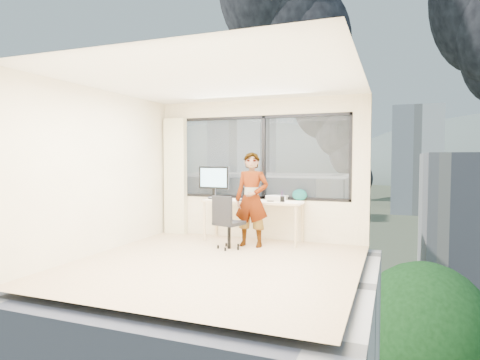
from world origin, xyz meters
The scene contains 24 objects.
floor centered at (0.00, 0.00, 0.00)m, with size 4.00×4.00×0.01m, color #D8B18C.
ceiling centered at (0.00, 0.00, 2.60)m, with size 4.00×4.00×0.01m, color white.
wall_front centered at (0.00, -2.00, 1.30)m, with size 4.00×0.01×2.60m, color beige.
wall_left centered at (-2.00, 0.00, 1.30)m, with size 0.01×4.00×2.60m, color beige.
wall_right centered at (2.00, 0.00, 1.30)m, with size 0.01×4.00×2.60m, color beige.
window_wall centered at (0.05, 2.00, 1.52)m, with size 3.30×0.16×1.55m, color black, non-canonical shape.
curtain centered at (-1.72, 1.88, 1.15)m, with size 0.45×0.14×2.30m, color beige.
desk centered at (0.00, 1.66, 0.38)m, with size 1.80×0.60×0.75m, color beige.
chair centered at (-0.18, 0.96, 0.46)m, with size 0.47×0.47×0.91m, color black, non-canonical shape.
person centered at (0.11, 1.28, 0.81)m, with size 0.59×0.39×1.61m, color #2D2D33.
monitor centered at (-0.80, 1.72, 1.06)m, with size 0.61×0.13×0.61m, color black, non-canonical shape.
game_console centered at (0.39, 1.89, 0.79)m, with size 0.34×0.29×0.08m, color white.
laptop centered at (-0.06, 1.59, 0.85)m, with size 0.32×0.33×0.20m, color black, non-canonical shape.
cellphone centered at (0.35, 1.58, 0.76)m, with size 0.11×0.05×0.01m, color black.
pen_cup centered at (0.56, 1.60, 0.80)m, with size 0.08×0.08×0.10m, color black.
handbag centered at (0.80, 1.91, 0.85)m, with size 0.27×0.14×0.21m, color #0C4949.
exterior_ground centered at (0.00, 120.00, -14.00)m, with size 400.00×400.00×0.04m, color #515B3D.
near_bldg_a centered at (-9.00, 30.00, -7.00)m, with size 16.00×12.00×14.00m, color beige.
far_tower_a centered at (-35.00, 95.00, 0.00)m, with size 14.00×14.00×28.00m, color silver.
far_tower_b centered at (8.00, 120.00, 1.00)m, with size 13.00×13.00×30.00m, color silver.
far_tower_d centered at (-60.00, 150.00, -3.00)m, with size 16.00×14.00×22.00m, color silver.
hill_a centered at (-120.00, 320.00, -14.00)m, with size 288.00×216.00×90.00m, color slate.
tree_a centered at (-16.00, 22.00, -10.00)m, with size 7.00×7.00×8.00m, color #1A4517, non-canonical shape.
smoke_plume_a centered at (-10.00, 150.00, 39.00)m, with size 40.00×24.00×90.00m, color black, non-canonical shape.
Camera 1 is at (2.39, -5.27, 1.51)m, focal length 30.46 mm.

